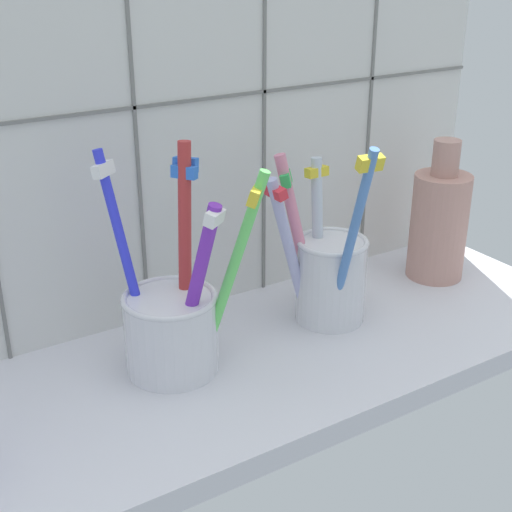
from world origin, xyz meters
TOP-DOWN VIEW (x-y plane):
  - counter_slab at (0.00, 0.00)cm, footprint 64.00×22.00cm
  - tile_wall_back at (0.00, 12.00)cm, footprint 64.00×2.20cm
  - toothbrush_cup_left at (-7.88, 2.11)cm, footprint 10.86×10.47cm
  - toothbrush_cup_right at (7.78, 2.18)cm, footprint 9.83×10.57cm
  - ceramic_vase at (23.26, 3.76)cm, footprint 5.84×5.84cm

SIDE VIEW (x-z plane):
  - counter_slab at x=0.00cm, z-range 0.00..2.00cm
  - toothbrush_cup_left at x=-7.88cm, z-range -2.78..15.87cm
  - toothbrush_cup_right at x=7.78cm, z-range -2.26..15.99cm
  - ceramic_vase at x=23.26cm, z-range 0.68..15.32cm
  - tile_wall_back at x=0.00cm, z-range 0.00..45.00cm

